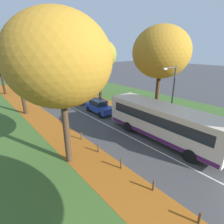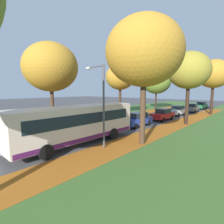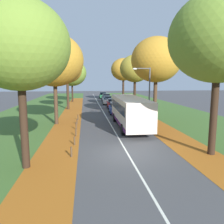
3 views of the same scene
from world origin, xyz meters
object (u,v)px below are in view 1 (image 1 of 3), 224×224
Objects in this scene: streetlamp_right at (171,92)px; bus at (163,121)px; tree_left_near at (59,61)px; bollard_second at (200,218)px; tree_left_mid at (16,59)px; bollard_fourth at (121,164)px; car_red_following at (77,96)px; bollard_sixth at (81,136)px; bollard_third at (153,186)px; bollard_fifth at (98,149)px; car_white_third_in_line at (58,89)px; car_green_trailing at (34,79)px; tree_right_far at (64,51)px; car_grey_fourth_in_line at (46,84)px; tree_right_mid at (99,55)px; car_blue_lead at (99,106)px; tree_right_near at (161,52)px.

streetlamp_right reaches higher than bus.
tree_left_near is 10.52m from bollard_second.
tree_left_mid is 0.81× the size of bus.
bollard_fourth is 0.18× the size of car_red_following.
bollard_fourth is at bearing -90.28° from bollard_sixth.
tree_left_mid is at bearing 96.24° from bollard_third.
car_white_third_in_line reaches higher than bollard_fifth.
bollard_second is at bearing -89.74° from bollard_sixth.
car_green_trailing is (5.47, 34.87, 0.44)m from bollard_fourth.
bollard_third is at bearing -107.55° from tree_right_far.
bus is at bearing 31.32° from bollard_third.
tree_left_near is at bearing -107.32° from car_grey_fourth_in_line.
car_red_following is at bearing -87.61° from car_white_third_in_line.
tree_right_mid is at bearing 82.22° from streetlamp_right.
bollard_fifth is 0.15× the size of car_white_third_in_line.
tree_right_mid is 6.80m from car_red_following.
bollard_third is at bearing -89.63° from bollard_sixth.
bollard_fourth is at bearing 90.79° from bollard_second.
tree_left_mid is 18.58m from bollard_third.
tree_left_mid is at bearing 98.38° from bollard_fifth.
streetlamp_right reaches higher than bollard_third.
tree_left_mid is 2.00× the size of car_grey_fourth_in_line.
bollard_sixth is 0.16× the size of car_green_trailing.
bollard_second is (-9.18, -31.52, -6.61)m from tree_right_far.
bus reaches higher than car_white_third_in_line.
tree_right_far reaches higher than bollard_fourth.
car_grey_fourth_in_line is at bearing 77.57° from bollard_fifth.
tree_right_far reaches higher than bollard_third.
bollard_sixth is 0.15× the size of car_blue_lead.
car_grey_fourth_in_line reaches higher than bollard_second.
tree_left_near is at bearing -121.66° from car_red_following.
tree_left_mid is at bearing 97.00° from bollard_fourth.
bus is at bearing -16.72° from tree_left_near.
car_blue_lead is (6.98, -5.48, -5.50)m from tree_left_mid.
tree_right_mid is 8.56m from car_blue_lead.
tree_left_near is at bearing -134.24° from tree_right_mid.
tree_left_mid reaches higher than streetlamp_right.
bollard_third is at bearing -102.11° from car_white_third_in_line.
car_white_third_in_line is 6.59m from car_grey_fourth_in_line.
tree_right_near reaches higher than tree_left_mid.
streetlamp_right reaches higher than car_green_trailing.
streetlamp_right reaches higher than bollard_sixth.
car_grey_fourth_in_line is 1.00× the size of car_green_trailing.
car_blue_lead is at bearing -127.80° from tree_right_mid.
car_blue_lead is at bearing 67.11° from bollard_third.
tree_right_far is (0.20, 11.96, 0.40)m from tree_right_mid.
tree_right_near is 9.11m from car_blue_lead.
tree_right_near reaches higher than bollard_sixth.
car_red_following is (-3.76, -11.02, -6.12)m from tree_right_far.
bollard_second is (2.28, -8.00, -6.44)m from tree_left_near.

